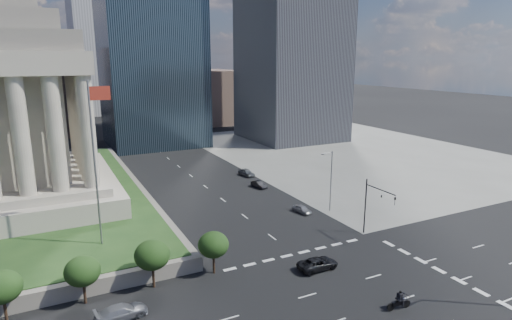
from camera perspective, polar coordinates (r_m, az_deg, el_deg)
ground at (r=133.72m, az=-14.57°, el=2.47°), size 500.00×500.00×0.00m
sidewalk_ne at (r=117.38m, az=12.52°, el=1.11°), size 68.00×90.00×0.03m
flagpole at (r=54.12m, az=-20.61°, el=0.57°), size 2.52×0.24×20.00m
midrise_glass at (r=127.17m, az=-13.97°, el=15.56°), size 26.00×26.00×60.00m
building_filler_ne at (r=169.90m, az=-6.31°, el=8.46°), size 20.00×30.00×20.00m
building_filler_nw at (r=159.06m, az=-27.98°, el=8.12°), size 24.00×30.00×28.00m
traffic_signal_ne at (r=60.96m, az=15.54°, el=-5.35°), size 0.30×5.74×8.00m
street_lamp_north at (r=69.67m, az=9.87°, el=-2.35°), size 2.13×0.22×10.00m
pickup_truck at (r=52.47m, az=8.24°, el=-13.51°), size 5.02×2.34×1.39m
suv_grey at (r=45.19m, az=-17.49°, el=-18.76°), size 5.19×2.62×1.44m
parked_sedan_near at (r=69.88m, az=6.17°, el=-6.52°), size 3.79×2.02×1.23m
parked_sedan_mid at (r=82.56m, az=0.38°, el=-3.29°), size 3.95×1.93×1.25m
parked_sedan_far at (r=90.82m, az=-1.26°, el=-1.66°), size 4.60×2.40×1.50m
motorcycle_lead at (r=46.74m, az=18.53°, el=-17.28°), size 2.78×1.09×2.02m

